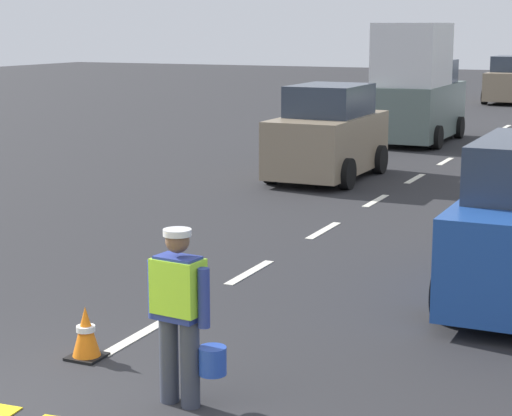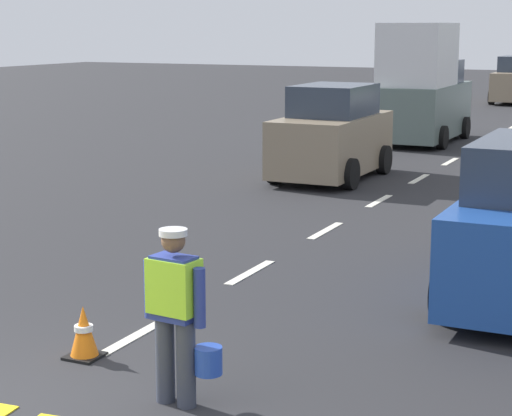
# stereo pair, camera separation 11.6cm
# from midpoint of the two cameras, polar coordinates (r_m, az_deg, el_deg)

# --- Properties ---
(ground_plane) EXTENTS (96.00, 96.00, 0.00)m
(ground_plane) POSITION_cam_midpoint_polar(r_m,az_deg,el_deg) (27.51, 13.68, 3.71)
(ground_plane) COLOR #28282B
(lane_center_line) EXTENTS (0.14, 46.40, 0.01)m
(lane_center_line) POSITION_cam_midpoint_polar(r_m,az_deg,el_deg) (31.61, 15.24, 4.58)
(lane_center_line) COLOR silver
(lane_center_line) RESTS_ON ground
(road_worker) EXTENTS (0.77, 0.36, 1.67)m
(road_worker) POSITION_cam_midpoint_polar(r_m,az_deg,el_deg) (8.45, -4.53, -6.21)
(road_worker) COLOR #383D4C
(road_worker) RESTS_ON ground
(traffic_cone_near) EXTENTS (0.36, 0.36, 0.57)m
(traffic_cone_near) POSITION_cam_midpoint_polar(r_m,az_deg,el_deg) (9.94, -10.31, -7.60)
(traffic_cone_near) COLOR black
(traffic_cone_near) RESTS_ON ground
(delivery_truck) EXTENTS (2.16, 4.60, 3.54)m
(delivery_truck) POSITION_cam_midpoint_polar(r_m,az_deg,el_deg) (28.00, 10.38, 7.28)
(delivery_truck) COLOR slate
(delivery_truck) RESTS_ON ground
(car_oncoming_lead) EXTENTS (1.98, 3.84, 2.15)m
(car_oncoming_lead) POSITION_cam_midpoint_polar(r_m,az_deg,el_deg) (21.13, 4.91, 4.51)
(car_oncoming_lead) COLOR gray
(car_oncoming_lead) RESTS_ON ground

